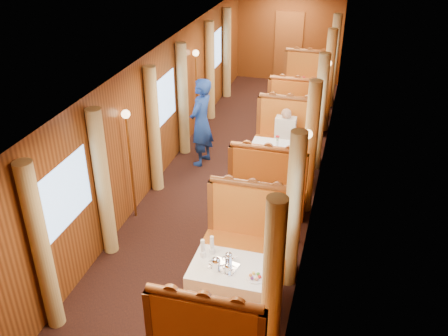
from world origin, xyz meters
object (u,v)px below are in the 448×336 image
at_px(banquette_mid_fwd, 268,190).
at_px(teapot_back, 229,259).
at_px(table_far, 302,100).
at_px(steward, 201,122).
at_px(banquette_far_fwd, 296,114).
at_px(passenger, 285,131).
at_px(table_near, 232,290).
at_px(rose_vase_far, 304,79).
at_px(teapot_right, 228,270).
at_px(banquette_far_aft, 307,85).
at_px(banquette_near_aft, 249,240).
at_px(fruit_plate, 255,277).
at_px(rose_vase_mid, 277,139).
at_px(banquette_mid_aft, 286,140).
at_px(table_mid, 278,165).
at_px(teapot_left, 216,265).
at_px(tea_tray, 224,266).

height_order(banquette_mid_fwd, teapot_back, banquette_mid_fwd).
distance_m(table_far, steward, 3.54).
relative_size(banquette_far_fwd, passenger, 1.76).
bearing_deg(banquette_far_fwd, table_near, -90.00).
bearing_deg(banquette_far_fwd, banquette_mid_fwd, -90.00).
distance_m(rose_vase_far, steward, 3.47).
bearing_deg(passenger, steward, -167.98).
bearing_deg(table_near, banquette_far_fwd, 90.00).
distance_m(banquette_far_fwd, teapot_right, 6.13).
height_order(banquette_far_aft, teapot_right, banquette_far_aft).
distance_m(banquette_near_aft, table_far, 5.99).
relative_size(fruit_plate, rose_vase_mid, 0.62).
height_order(banquette_near_aft, teapot_back, banquette_near_aft).
bearing_deg(steward, table_far, 162.31).
bearing_deg(teapot_back, rose_vase_far, 72.25).
distance_m(table_near, banquette_near_aft, 1.02).
xyz_separation_m(banquette_mid_fwd, banquette_far_aft, (0.00, 5.53, 0.00)).
bearing_deg(banquette_far_fwd, steward, -127.85).
height_order(banquette_far_fwd, steward, steward).
height_order(teapot_right, fruit_plate, teapot_right).
distance_m(banquette_near_aft, fruit_plate, 1.24).
relative_size(banquette_mid_aft, steward, 0.75).
bearing_deg(banquette_mid_fwd, fruit_plate, -82.96).
bearing_deg(steward, banquette_near_aft, 39.31).
height_order(table_far, rose_vase_mid, rose_vase_mid).
relative_size(table_far, banquette_far_fwd, 0.78).
bearing_deg(table_near, banquette_mid_aft, 90.00).
xyz_separation_m(table_near, banquette_mid_fwd, (0.00, 2.49, 0.05)).
height_order(table_near, teapot_right, teapot_right).
relative_size(banquette_near_aft, rose_vase_far, 3.72).
distance_m(table_mid, teapot_right, 3.65).
distance_m(teapot_left, fruit_plate, 0.50).
bearing_deg(table_mid, fruit_plate, -84.92).
xyz_separation_m(teapot_right, rose_vase_far, (0.04, 7.09, 0.12)).
height_order(banquette_mid_aft, tea_tray, banquette_mid_aft).
distance_m(banquette_far_aft, fruit_plate, 8.16).
bearing_deg(teapot_back, table_near, -61.79).
height_order(table_far, steward, steward).
relative_size(banquette_far_aft, teapot_right, 9.76).
xyz_separation_m(tea_tray, teapot_back, (0.04, 0.08, 0.06)).
xyz_separation_m(banquette_mid_fwd, teapot_right, (-0.02, -2.61, 0.38)).
distance_m(table_near, banquette_far_aft, 8.01).
bearing_deg(fruit_plate, banquette_far_aft, 92.27).
relative_size(banquette_far_fwd, steward, 0.75).
distance_m(table_near, steward, 4.25).
height_order(banquette_mid_aft, teapot_right, banquette_mid_aft).
height_order(banquette_far_fwd, fruit_plate, banquette_far_fwd).
distance_m(banquette_near_aft, passenger, 3.24).
distance_m(table_near, fruit_plate, 0.53).
bearing_deg(tea_tray, table_near, 13.91).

